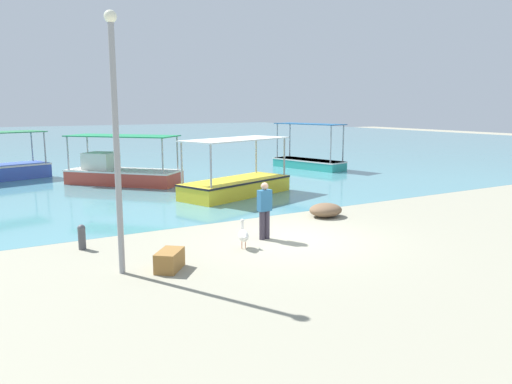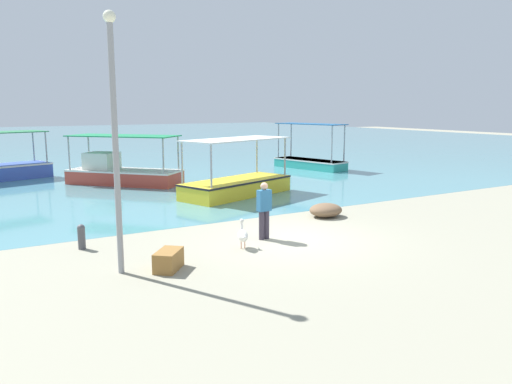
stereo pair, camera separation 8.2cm
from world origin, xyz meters
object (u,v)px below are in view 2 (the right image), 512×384
object	(u,v)px
lamp_post	(115,131)
fishing_boat_near_right	(310,160)
fisherman_standing	(264,209)
fishing_boat_far_right	(121,172)
cargo_crate	(169,260)
pelican	(243,235)
mooring_bollard	(81,236)
fishing_boat_far_left	(237,184)
net_pile	(326,210)

from	to	relation	value
lamp_post	fishing_boat_near_right	bearing A→B (deg)	41.65
lamp_post	fisherman_standing	bearing A→B (deg)	11.31
fishing_boat_far_right	cargo_crate	xyz separation A→B (m)	(-2.67, -13.93, -0.38)
pelican	cargo_crate	xyz separation A→B (m)	(-2.41, -0.71, -0.14)
fishing_boat_far_right	lamp_post	world-z (taller)	lamp_post
pelican	cargo_crate	distance (m)	2.52
fisherman_standing	cargo_crate	distance (m)	3.70
mooring_bollard	fishing_boat_far_left	bearing A→B (deg)	34.65
fishing_boat_far_right	lamp_post	size ratio (longest dim) A/B	0.92
mooring_bollard	fisherman_standing	distance (m)	5.15
fishing_boat_near_right	cargo_crate	xyz separation A→B (m)	(-14.62, -14.29, -0.27)
net_pile	mooring_bollard	bearing A→B (deg)	179.04
fishing_boat_far_left	fishing_boat_near_right	world-z (taller)	fishing_boat_near_right
fisherman_standing	cargo_crate	bearing A→B (deg)	-159.92
mooring_bollard	fishing_boat_far_right	bearing A→B (deg)	69.63
fishing_boat_near_right	fisherman_standing	bearing A→B (deg)	-130.67
cargo_crate	fishing_boat_far_right	bearing A→B (deg)	79.15
fishing_boat_far_right	net_pile	world-z (taller)	fishing_boat_far_right
mooring_bollard	cargo_crate	xyz separation A→B (m)	(1.44, -2.87, -0.13)
fishing_boat_far_left	cargo_crate	xyz separation A→B (m)	(-6.14, -8.10, -0.28)
lamp_post	cargo_crate	distance (m)	3.27
fishing_boat_far_left	net_pile	world-z (taller)	fishing_boat_far_left
net_pile	cargo_crate	distance (m)	7.38
fishing_boat_near_right	lamp_post	distance (m)	21.15
pelican	lamp_post	distance (m)	4.55
lamp_post	net_pile	distance (m)	8.80
fishing_boat_far_left	mooring_bollard	bearing A→B (deg)	-145.35
pelican	mooring_bollard	world-z (taller)	pelican
fisherman_standing	net_pile	size ratio (longest dim) A/B	1.40
fishing_boat_near_right	mooring_bollard	size ratio (longest dim) A/B	7.30
pelican	lamp_post	world-z (taller)	lamp_post
fishing_boat_near_right	fisherman_standing	size ratio (longest dim) A/B	3.00
fishing_boat_near_right	lamp_post	xyz separation A→B (m)	(-15.66, -13.93, 2.81)
mooring_bollard	fisherman_standing	world-z (taller)	fisherman_standing
fishing_boat_far_right	fishing_boat_near_right	xyz separation A→B (m)	(11.95, 0.35, -0.11)
fishing_boat_far_left	pelican	xyz separation A→B (m)	(-3.73, -7.39, -0.14)
mooring_bollard	cargo_crate	size ratio (longest dim) A/B	0.80
lamp_post	cargo_crate	world-z (taller)	lamp_post
fishing_boat_far_right	mooring_bollard	world-z (taller)	fishing_boat_far_right
pelican	fisherman_standing	xyz separation A→B (m)	(1.01, 0.54, 0.53)
fishing_boat_far_right	net_pile	xyz separation A→B (m)	(4.19, -11.21, -0.38)
fishing_boat_far_right	lamp_post	xyz separation A→B (m)	(-3.71, -13.57, 2.70)
fishing_boat_far_right	mooring_bollard	xyz separation A→B (m)	(-4.11, -11.07, -0.24)
net_pile	fishing_boat_far_right	bearing A→B (deg)	110.50
fisherman_standing	cargo_crate	size ratio (longest dim) A/B	1.93
fishing_boat_near_right	fisherman_standing	distance (m)	17.19
pelican	fishing_boat_near_right	bearing A→B (deg)	48.03
fishing_boat_far_right	net_pile	bearing A→B (deg)	-69.50
pelican	fisherman_standing	size ratio (longest dim) A/B	0.47
mooring_bollard	fisherman_standing	size ratio (longest dim) A/B	0.41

